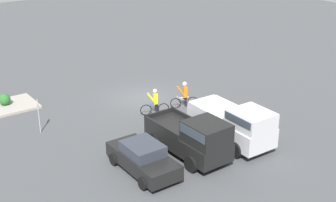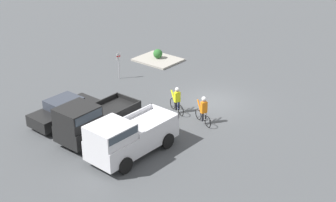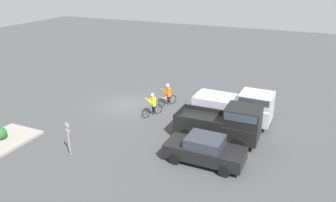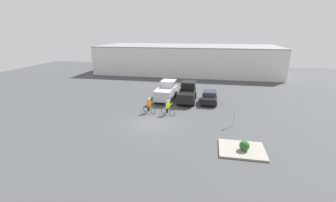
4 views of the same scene
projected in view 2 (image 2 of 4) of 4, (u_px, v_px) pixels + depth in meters
The scene contains 9 objects.
ground_plane at pixel (213, 102), 30.56m from camera, with size 80.00×80.00×0.00m, color #424447.
pickup_truck_0 at pixel (127, 136), 23.91m from camera, with size 2.36×5.16×2.28m.
pickup_truck_1 at pixel (92, 120), 25.60m from camera, with size 2.20×4.98×2.30m.
sedan_0 at pixel (65, 111), 27.65m from camera, with size 1.98×4.23×1.50m.
cyclist_0 at pixel (177, 99), 28.82m from camera, with size 1.67×0.80×1.69m.
cyclist_1 at pixel (203, 109), 27.44m from camera, with size 1.66×0.80×1.75m.
fire_lane_sign at pixel (119, 62), 33.73m from camera, with size 0.12×0.29×2.04m.
curb_island at pixel (158, 60), 37.68m from camera, with size 3.41×2.78×0.15m, color gray.
shrub at pixel (158, 54), 37.68m from camera, with size 0.75×0.75×0.75m.
Camera 2 is at (-15.20, 23.37, 12.86)m, focal length 50.00 mm.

